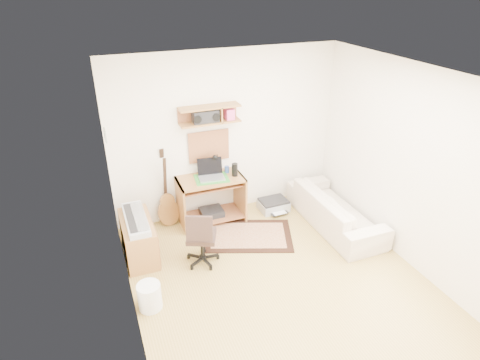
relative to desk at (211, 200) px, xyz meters
name	(u,v)px	position (x,y,z in m)	size (l,w,h in m)	color
floor	(281,283)	(0.37, -1.73, -0.38)	(3.60, 4.00, 0.01)	tan
ceiling	(293,78)	(0.37, -1.73, 2.23)	(3.60, 4.00, 0.01)	white
back_wall	(227,135)	(0.37, 0.28, 0.93)	(3.60, 0.01, 2.60)	white
left_wall	(123,225)	(-1.44, -1.73, 0.93)	(0.01, 4.00, 2.60)	white
right_wall	(412,169)	(2.17, -1.73, 0.93)	(0.01, 4.00, 2.60)	white
wall_shelf	(210,115)	(0.07, 0.15, 1.32)	(0.90, 0.25, 0.26)	#A5703A
cork_board	(209,146)	(0.07, 0.25, 0.79)	(0.64, 0.03, 0.49)	tan
wall_photo	(105,135)	(-1.42, -0.23, 1.34)	(0.02, 0.20, 0.15)	#4C8CBF
desk	(211,200)	(0.00, 0.00, 0.00)	(1.00, 0.55, 0.75)	#A5703A
laptop	(211,170)	(0.01, -0.02, 0.52)	(0.38, 0.38, 0.29)	silver
speaker	(235,170)	(0.38, -0.05, 0.48)	(0.09, 0.09, 0.20)	black
desk_lamp	(217,163)	(0.16, 0.14, 0.54)	(0.11, 0.11, 0.33)	black
pencil_cup	(227,169)	(0.30, 0.10, 0.43)	(0.07, 0.07, 0.10)	#2E4A8B
boombox	(205,117)	(0.00, 0.15, 1.30)	(0.38, 0.17, 0.19)	black
rug	(248,235)	(0.38, -0.62, -0.37)	(1.29, 0.86, 0.02)	tan
task_chair	(202,236)	(-0.44, -0.96, 0.04)	(0.43, 0.43, 0.84)	#32231D
cabinet	(138,239)	(-1.21, -0.49, -0.10)	(0.40, 0.90, 0.55)	#A5703A
music_keyboard	(136,219)	(-1.21, -0.49, 0.21)	(0.27, 0.87, 0.08)	#B2B5BA
guitar	(166,189)	(-0.66, 0.13, 0.25)	(0.33, 0.21, 1.24)	#98652E
waste_basket	(150,296)	(-1.26, -1.56, -0.21)	(0.28, 0.28, 0.33)	white
printer	(273,205)	(1.06, -0.06, -0.29)	(0.46, 0.36, 0.17)	#A5A8AA
sofa	(336,204)	(1.75, -0.80, -0.01)	(1.85, 0.54, 0.72)	beige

